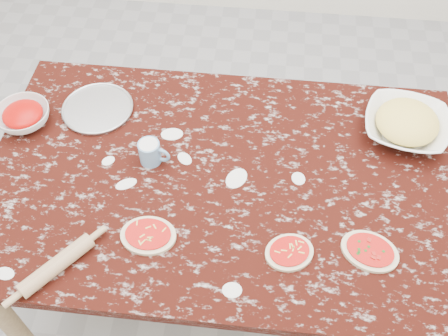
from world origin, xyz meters
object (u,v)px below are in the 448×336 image
at_px(worktable, 224,192).
at_px(pizza_tray, 98,109).
at_px(sauce_bowl, 24,116).
at_px(rolling_pin, 57,265).
at_px(cheese_bowl, 406,126).
at_px(flour_mug, 151,152).

relative_size(worktable, pizza_tray, 6.27).
distance_m(sauce_bowl, rolling_pin, 0.63).
distance_m(pizza_tray, cheese_bowl, 1.11).
bearing_deg(pizza_tray, flour_mug, -41.04).
xyz_separation_m(pizza_tray, cheese_bowl, (1.11, 0.01, 0.03)).
distance_m(worktable, flour_mug, 0.29).
bearing_deg(rolling_pin, worktable, 41.01).
relative_size(cheese_bowl, rolling_pin, 1.21).
bearing_deg(cheese_bowl, flour_mug, -165.53).
bearing_deg(flour_mug, worktable, -9.88).
relative_size(pizza_tray, flour_mug, 2.34).
xyz_separation_m(worktable, cheese_bowl, (0.61, 0.27, 0.12)).
bearing_deg(flour_mug, cheese_bowl, 14.47).
height_order(sauce_bowl, rolling_pin, sauce_bowl).
bearing_deg(sauce_bowl, pizza_tray, 19.93).
height_order(worktable, flour_mug, flour_mug).
bearing_deg(sauce_bowl, flour_mug, -14.36).
bearing_deg(flour_mug, pizza_tray, 138.96).
bearing_deg(flour_mug, sauce_bowl, 165.64).
xyz_separation_m(cheese_bowl, rolling_pin, (-1.06, -0.65, -0.01)).
distance_m(sauce_bowl, cheese_bowl, 1.36).
bearing_deg(sauce_bowl, rolling_pin, -62.10).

